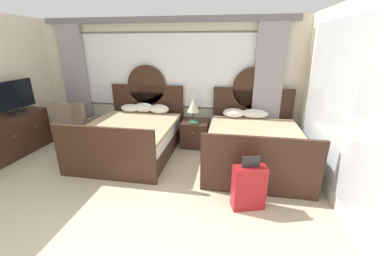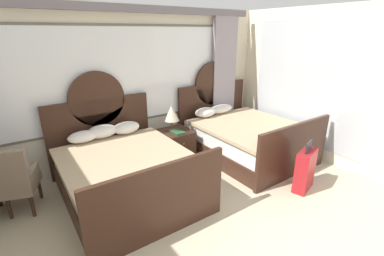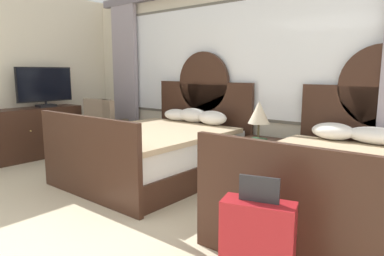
{
  "view_description": "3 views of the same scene",
  "coord_description": "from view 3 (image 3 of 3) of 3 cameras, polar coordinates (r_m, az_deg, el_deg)",
  "views": [
    {
      "loc": [
        1.52,
        -1.12,
        2.14
      ],
      "look_at": [
        0.81,
        3.01,
        0.65
      ],
      "focal_mm": 22.25,
      "sensor_mm": 36.0,
      "label": 1
    },
    {
      "loc": [
        -1.63,
        -0.26,
        2.29
      ],
      "look_at": [
        0.63,
        2.99,
        0.85
      ],
      "focal_mm": 25.26,
      "sensor_mm": 36.0,
      "label": 2
    },
    {
      "loc": [
        2.73,
        -0.05,
        1.39
      ],
      "look_at": [
        0.35,
        2.88,
        0.78
      ],
      "focal_mm": 32.22,
      "sensor_mm": 36.0,
      "label": 3
    }
  ],
  "objects": [
    {
      "name": "wall_back_window",
      "position": [
        5.07,
        6.67,
        9.55
      ],
      "size": [
        5.97,
        0.22,
        2.7
      ],
      "color": "beige",
      "rests_on": "ground_plane"
    },
    {
      "name": "bed_near_window",
      "position": [
        4.63,
        -5.63,
        -3.53
      ],
      "size": [
        1.72,
        2.15,
        1.69
      ],
      "color": "#382116",
      "rests_on": "ground_plane"
    },
    {
      "name": "bed_near_mirror",
      "position": [
        3.44,
        24.6,
        -8.95
      ],
      "size": [
        1.72,
        2.15,
        1.69
      ],
      "color": "#382116",
      "rests_on": "ground_plane"
    },
    {
      "name": "nightstand_between_beds",
      "position": [
        4.4,
        11.17,
        -5.55
      ],
      "size": [
        0.57,
        0.59,
        0.56
      ],
      "color": "#382116",
      "rests_on": "ground_plane"
    },
    {
      "name": "table_lamp_on_nightstand",
      "position": [
        4.33,
        11.03,
        2.47
      ],
      "size": [
        0.27,
        0.27,
        0.48
      ],
      "color": "brown",
      "rests_on": "nightstand_between_beds"
    },
    {
      "name": "book_on_nightstand",
      "position": [
        4.25,
        10.48,
        -2.02
      ],
      "size": [
        0.18,
        0.26,
        0.03
      ],
      "color": "#285133",
      "rests_on": "nightstand_between_beds"
    },
    {
      "name": "dresser_minibar",
      "position": [
        6.1,
        -26.09,
        -0.95
      ],
      "size": [
        0.49,
        1.84,
        0.82
      ],
      "color": "#382116",
      "rests_on": "ground_plane"
    },
    {
      "name": "tv_flatscreen",
      "position": [
        6.18,
        -23.17,
        6.33
      ],
      "size": [
        0.2,
        0.93,
        0.65
      ],
      "color": "black",
      "rests_on": "dresser_minibar"
    },
    {
      "name": "armchair_by_window_left",
      "position": [
        5.85,
        -12.52,
        0.18
      ],
      "size": [
        0.66,
        0.66,
        0.95
      ],
      "color": "#84705B",
      "rests_on": "ground_plane"
    },
    {
      "name": "armchair_by_window_centre",
      "position": [
        6.11,
        -14.44,
        0.48
      ],
      "size": [
        0.64,
        0.64,
        0.95
      ],
      "color": "#84705B",
      "rests_on": "ground_plane"
    },
    {
      "name": "suitcase_on_floor",
      "position": [
        2.27,
        10.74,
        -19.18
      ],
      "size": [
        0.47,
        0.3,
        0.78
      ],
      "color": "maroon",
      "rests_on": "ground_plane"
    }
  ]
}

